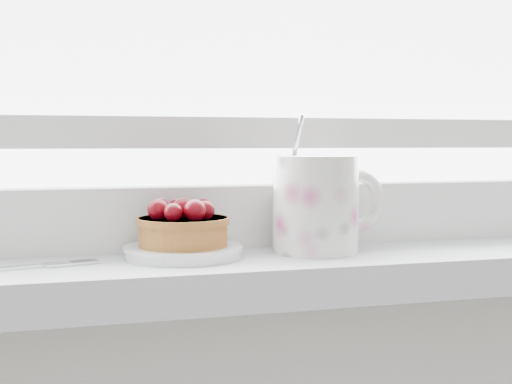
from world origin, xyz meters
name	(u,v)px	position (x,y,z in m)	size (l,w,h in m)	color
saucer	(183,252)	(-0.07, 1.90, 0.95)	(0.12, 0.12, 0.01)	white
raspberry_tart	(183,226)	(-0.07, 1.90, 0.97)	(0.10, 0.10, 0.05)	brown
floral_mug	(318,202)	(0.07, 1.89, 0.99)	(0.14, 0.10, 0.15)	silver
fork	(9,268)	(-0.24, 1.88, 0.94)	(0.17, 0.06, 0.00)	silver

